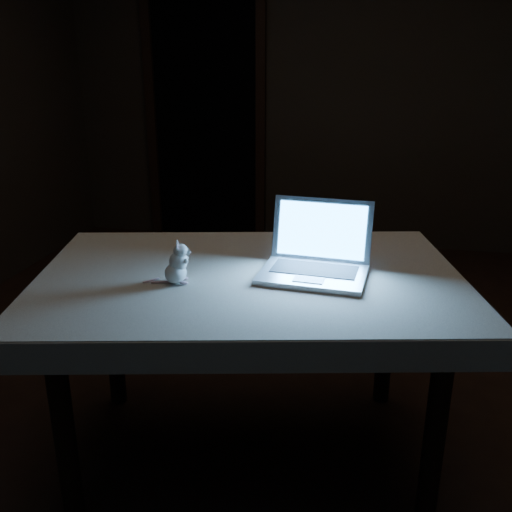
# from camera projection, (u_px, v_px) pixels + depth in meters

# --- Properties ---
(floor) EXTENTS (5.00, 5.00, 0.00)m
(floor) POSITION_uv_depth(u_px,v_px,m) (283.00, 399.00, 2.76)
(floor) COLOR black
(floor) RESTS_ON ground
(back_wall) EXTENTS (4.50, 0.04, 2.60)m
(back_wall) POSITION_uv_depth(u_px,v_px,m) (335.00, 90.00, 4.63)
(back_wall) COLOR black
(back_wall) RESTS_ON ground
(doorway) EXTENTS (1.06, 0.36, 2.13)m
(doorway) POSITION_uv_depth(u_px,v_px,m) (206.00, 117.00, 4.92)
(doorway) COLOR black
(doorway) RESTS_ON back_wall
(table) EXTENTS (1.65, 1.25, 0.79)m
(table) POSITION_uv_depth(u_px,v_px,m) (250.00, 368.00, 2.28)
(table) COLOR black
(table) RESTS_ON floor
(tablecloth) EXTENTS (1.70, 1.25, 0.10)m
(tablecloth) POSITION_uv_depth(u_px,v_px,m) (239.00, 291.00, 2.12)
(tablecloth) COLOR beige
(tablecloth) RESTS_ON table
(laptop) EXTENTS (0.41, 0.37, 0.26)m
(laptop) POSITION_uv_depth(u_px,v_px,m) (314.00, 244.00, 2.06)
(laptop) COLOR #B8B9BD
(laptop) RESTS_ON tablecloth
(plush_mouse) EXTENTS (0.14, 0.14, 0.16)m
(plush_mouse) POSITION_uv_depth(u_px,v_px,m) (175.00, 262.00, 2.03)
(plush_mouse) COLOR silver
(plush_mouse) RESTS_ON tablecloth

